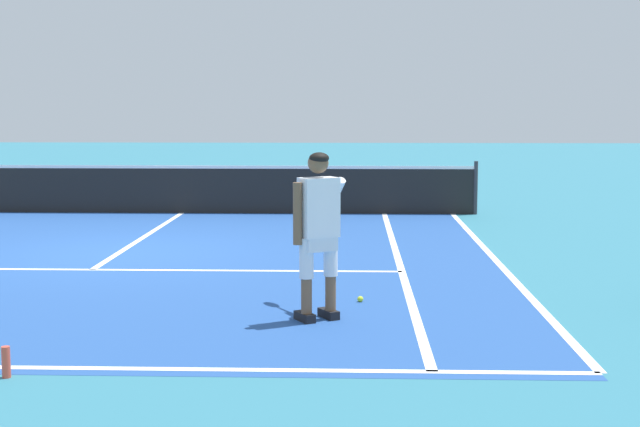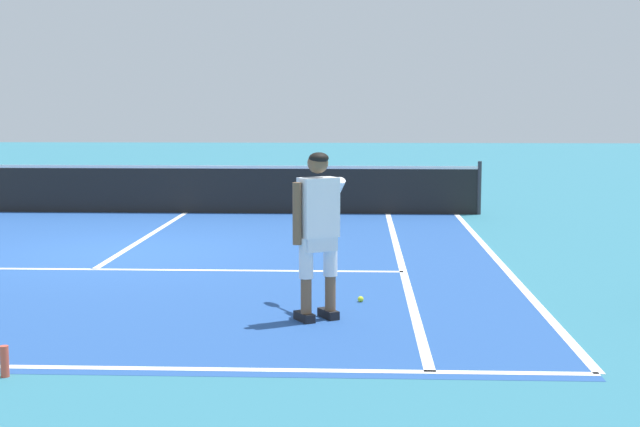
# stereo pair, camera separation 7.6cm
# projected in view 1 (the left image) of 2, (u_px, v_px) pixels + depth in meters

# --- Properties ---
(ground_plane) EXTENTS (80.00, 80.00, 0.00)m
(ground_plane) POSITION_uv_depth(u_px,v_px,m) (120.00, 252.00, 13.45)
(ground_plane) COLOR teal
(court_inner_surface) EXTENTS (10.98, 11.30, 0.00)m
(court_inner_surface) POSITION_uv_depth(u_px,v_px,m) (111.00, 258.00, 12.96)
(court_inner_surface) COLOR #234C93
(court_inner_surface) RESTS_ON ground
(line_service) EXTENTS (8.23, 0.10, 0.01)m
(line_service) POSITION_uv_depth(u_px,v_px,m) (92.00, 270.00, 12.02)
(line_service) COLOR white
(line_service) RESTS_ON ground
(line_centre_service) EXTENTS (0.10, 6.40, 0.01)m
(line_centre_service) POSITION_uv_depth(u_px,v_px,m) (146.00, 235.00, 15.19)
(line_centre_service) COLOR white
(line_centre_service) RESTS_ON ground
(line_singles_right) EXTENTS (0.10, 10.90, 0.01)m
(line_singles_right) POSITION_uv_depth(u_px,v_px,m) (398.00, 259.00, 12.82)
(line_singles_right) COLOR white
(line_singles_right) RESTS_ON ground
(line_doubles_right) EXTENTS (0.10, 10.90, 0.01)m
(line_doubles_right) POSITION_uv_depth(u_px,v_px,m) (495.00, 260.00, 12.77)
(line_doubles_right) COLOR white
(line_doubles_right) RESTS_ON ground
(tennis_net) EXTENTS (11.96, 0.08, 1.07)m
(tennis_net) POSITION_uv_depth(u_px,v_px,m) (181.00, 189.00, 18.31)
(tennis_net) COLOR #333338
(tennis_net) RESTS_ON ground
(tennis_player) EXTENTS (0.55, 1.22, 1.71)m
(tennis_player) POSITION_uv_depth(u_px,v_px,m) (318.00, 224.00, 9.10)
(tennis_player) COLOR black
(tennis_player) RESTS_ON ground
(tennis_ball_near_feet) EXTENTS (0.07, 0.07, 0.07)m
(tennis_ball_near_feet) POSITION_uv_depth(u_px,v_px,m) (360.00, 299.00, 10.05)
(tennis_ball_near_feet) COLOR #CCE02D
(tennis_ball_near_feet) RESTS_ON ground
(water_bottle) EXTENTS (0.07, 0.07, 0.26)m
(water_bottle) POSITION_uv_depth(u_px,v_px,m) (6.00, 362.00, 7.24)
(water_bottle) COLOR #E04C38
(water_bottle) RESTS_ON ground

